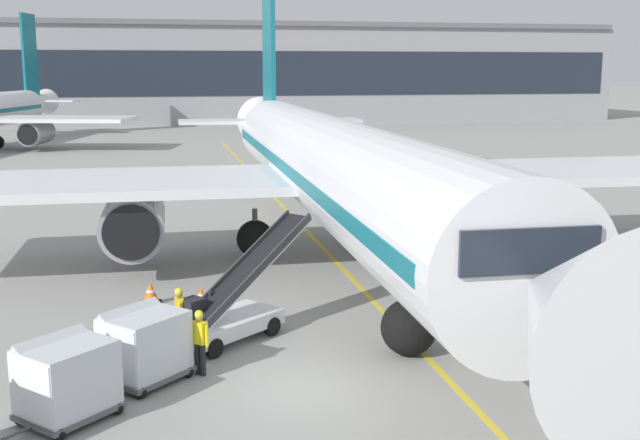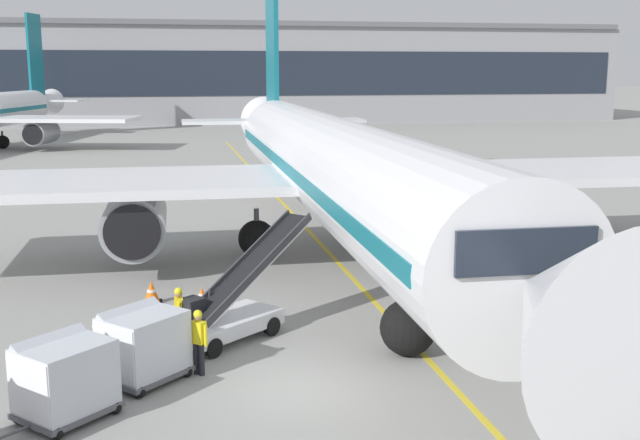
# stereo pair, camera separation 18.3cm
# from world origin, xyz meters

# --- Properties ---
(ground_plane) EXTENTS (600.00, 600.00, 0.00)m
(ground_plane) POSITION_xyz_m (0.00, 0.00, 0.00)
(ground_plane) COLOR gray
(parked_airplane) EXTENTS (35.00, 45.19, 15.30)m
(parked_airplane) POSITION_xyz_m (3.53, 13.08, 3.89)
(parked_airplane) COLOR white
(parked_airplane) RESTS_ON ground
(belt_loader) EXTENTS (4.76, 4.23, 3.37)m
(belt_loader) POSITION_xyz_m (-1.34, 4.09, 0.91)
(belt_loader) COLOR silver
(belt_loader) RESTS_ON ground
(baggage_cart_lead) EXTENTS (2.55, 2.54, 1.91)m
(baggage_cart_lead) POSITION_xyz_m (-3.80, 1.31, 1.00)
(baggage_cart_lead) COLOR #515156
(baggage_cart_lead) RESTS_ON ground
(baggage_cart_second) EXTENTS (2.55, 2.54, 1.91)m
(baggage_cart_second) POSITION_xyz_m (-5.49, -0.58, 1.00)
(baggage_cart_second) COLOR #515156
(baggage_cart_second) RESTS_ON ground
(ground_crew_by_loader) EXTENTS (0.44, 0.44, 1.74)m
(ground_crew_by_loader) POSITION_xyz_m (-2.39, 1.44, 1.00)
(ground_crew_by_loader) COLOR black
(ground_crew_by_loader) RESTS_ON ground
(ground_crew_by_carts) EXTENTS (0.25, 0.57, 1.74)m
(ground_crew_by_carts) POSITION_xyz_m (-2.83, 3.66, 1.00)
(ground_crew_by_carts) COLOR #333847
(ground_crew_by_carts) RESTS_ON ground
(safety_cone_engine_keepout) EXTENTS (0.69, 0.69, 0.78)m
(safety_cone_engine_keepout) POSITION_xyz_m (-3.65, 8.11, 0.38)
(safety_cone_engine_keepout) COLOR black
(safety_cone_engine_keepout) RESTS_ON ground
(safety_cone_wingtip) EXTENTS (0.53, 0.53, 0.61)m
(safety_cone_wingtip) POSITION_xyz_m (-1.99, 7.61, 0.30)
(safety_cone_wingtip) COLOR black
(safety_cone_wingtip) RESTS_ON ground
(apron_guidance_line_lead_in) EXTENTS (0.20, 110.00, 0.01)m
(apron_guidance_line_lead_in) POSITION_xyz_m (3.78, 12.28, 0.00)
(apron_guidance_line_lead_in) COLOR yellow
(apron_guidance_line_lead_in) RESTS_ON ground
(terminal_building) EXTENTS (108.96, 19.14, 14.32)m
(terminal_building) POSITION_xyz_m (11.03, 101.82, 7.11)
(terminal_building) COLOR #939399
(terminal_building) RESTS_ON ground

